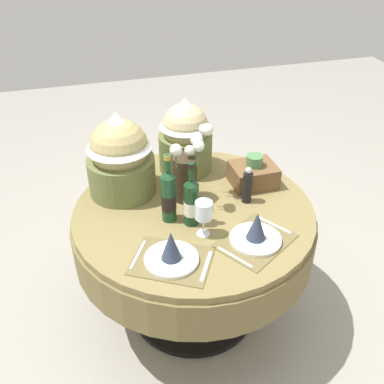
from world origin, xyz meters
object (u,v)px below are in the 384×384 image
dining_table (194,232)px  gift_tub_back_centre (185,133)px  wine_bottle_right (169,196)px  place_setting_right (256,233)px  place_setting_left (171,253)px  gift_tub_back_left (120,152)px  flower_vase (187,171)px  woven_basket_side_right (253,174)px  wine_glass_left (204,211)px  wine_bottle_left (191,202)px  pepper_mill (247,186)px

dining_table → gift_tub_back_centre: bearing=80.5°
wine_bottle_right → place_setting_right: bearing=-38.6°
dining_table → place_setting_right: 0.43m
place_setting_right → gift_tub_back_centre: gift_tub_back_centre is taller
place_setting_left → gift_tub_back_centre: bearing=70.2°
dining_table → gift_tub_back_left: 0.57m
dining_table → gift_tub_back_left: size_ratio=2.74×
dining_table → gift_tub_back_centre: (0.07, 0.40, 0.38)m
flower_vase → gift_tub_back_centre: bearing=76.3°
woven_basket_side_right → wine_glass_left: bearing=-138.7°
gift_tub_back_left → gift_tub_back_centre: gift_tub_back_left is taller
place_setting_right → woven_basket_side_right: 0.49m
flower_vase → gift_tub_back_left: 0.36m
wine_bottle_left → gift_tub_back_centre: (0.11, 0.51, 0.10)m
dining_table → gift_tub_back_left: (-0.32, 0.26, 0.39)m
flower_vase → wine_glass_left: (-0.01, -0.30, -0.04)m
wine_bottle_left → wine_glass_left: (0.03, -0.10, 0.01)m
place_setting_left → woven_basket_side_right: (0.58, 0.49, 0.02)m
gift_tub_back_left → woven_basket_side_right: bearing=-10.3°
woven_basket_side_right → gift_tub_back_centre: bearing=139.7°
wine_bottle_right → dining_table: bearing=21.0°
wine_bottle_right → woven_basket_side_right: 0.56m
place_setting_right → wine_bottle_right: wine_bottle_right is taller
pepper_mill → woven_basket_side_right: 0.18m
flower_vase → wine_bottle_left: flower_vase is taller
place_setting_left → gift_tub_back_centre: size_ratio=0.98×
dining_table → wine_glass_left: (-0.01, -0.21, 0.29)m
place_setting_left → wine_glass_left: wine_glass_left is taller
place_setting_right → gift_tub_back_left: (-0.52, 0.59, 0.19)m
dining_table → woven_basket_side_right: (0.38, 0.13, 0.22)m
flower_vase → wine_bottle_left: size_ratio=1.25×
place_setting_left → pepper_mill: size_ratio=2.08×
gift_tub_back_left → wine_bottle_left: bearing=-53.7°
wine_glass_left → gift_tub_back_centre: (0.08, 0.61, 0.09)m
wine_glass_left → woven_basket_side_right: bearing=41.3°
pepper_mill → gift_tub_back_centre: (-0.22, 0.41, 0.13)m
wine_glass_left → gift_tub_back_left: (-0.31, 0.47, 0.10)m
wine_bottle_left → pepper_mill: wine_bottle_left is taller
gift_tub_back_left → wine_bottle_right: bearing=-60.3°
dining_table → place_setting_left: place_setting_left is taller
place_setting_left → wine_glass_left: bearing=36.7°
place_setting_right → pepper_mill: bearing=75.7°
gift_tub_back_left → wine_glass_left: bearing=-57.1°
wine_bottle_left → place_setting_right: bearing=-40.9°
wine_bottle_left → pepper_mill: size_ratio=1.64×
gift_tub_back_left → gift_tub_back_centre: (0.39, 0.14, -0.01)m
dining_table → wine_bottle_left: size_ratio=3.74×
gift_tub_back_left → woven_basket_side_right: gift_tub_back_left is taller
dining_table → pepper_mill: size_ratio=6.13×
wine_glass_left → pepper_mill: 0.36m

